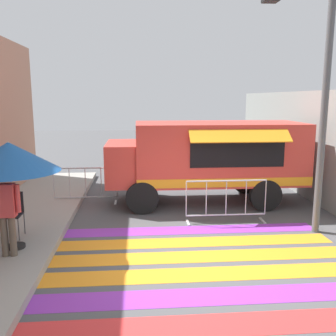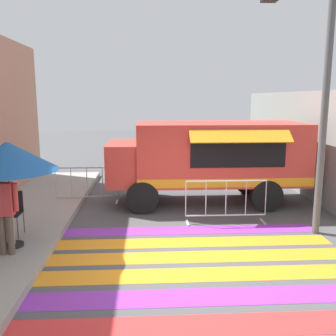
{
  "view_description": "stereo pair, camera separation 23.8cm",
  "coord_description": "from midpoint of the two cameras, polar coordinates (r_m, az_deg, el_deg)",
  "views": [
    {
      "loc": [
        -1.0,
        -6.94,
        3.09
      ],
      "look_at": [
        -0.24,
        2.53,
        1.32
      ],
      "focal_mm": 40.0,
      "sensor_mm": 36.0,
      "label": 1
    },
    {
      "loc": [
        -0.77,
        -6.96,
        3.09
      ],
      "look_at": [
        -0.24,
        2.53,
        1.32
      ],
      "focal_mm": 40.0,
      "sensor_mm": 36.0,
      "label": 2
    }
  ],
  "objects": [
    {
      "name": "traffic_signal_pole",
      "position": [
        8.81,
        19.7,
        18.21
      ],
      "size": [
        4.04,
        0.29,
        6.47
      ],
      "color": "#515456",
      "rests_on": "ground_plane"
    },
    {
      "name": "food_truck",
      "position": [
        11.09,
        6.25,
        1.97
      ],
      "size": [
        5.7,
        2.61,
        2.4
      ],
      "color": "#D13D33",
      "rests_on": "ground_plane"
    },
    {
      "name": "crosswalk_painted",
      "position": [
        7.27,
        4.23,
        -14.58
      ],
      "size": [
        6.4,
        4.36,
        0.01
      ],
      "color": "red",
      "rests_on": "ground_plane"
    },
    {
      "name": "folding_chair",
      "position": [
        8.76,
        -22.01,
        -5.8
      ],
      "size": [
        0.43,
        0.43,
        0.95
      ],
      "rotation": [
        0.0,
        0.0,
        0.34
      ],
      "color": "#4C4C51",
      "rests_on": "sidewalk_left"
    },
    {
      "name": "concrete_wall_right",
      "position": [
        11.33,
        24.27,
        2.37
      ],
      "size": [
        0.2,
        16.0,
        3.32
      ],
      "color": "gray",
      "rests_on": "ground_plane"
    },
    {
      "name": "barricade_front",
      "position": [
        9.51,
        9.52,
        -5.12
      ],
      "size": [
        2.04,
        0.44,
        1.1
      ],
      "color": "#B7BABF",
      "rests_on": "ground_plane"
    },
    {
      "name": "ground_plane",
      "position": [
        7.66,
        3.81,
        -13.26
      ],
      "size": [
        60.0,
        60.0,
        0.0
      ],
      "primitive_type": "plane",
      "color": "#4C4C4F"
    },
    {
      "name": "barricade_side",
      "position": [
        11.37,
        -11.65,
        -2.63
      ],
      "size": [
        1.87,
        0.44,
        1.1
      ],
      "color": "#B7BABF",
      "rests_on": "ground_plane"
    },
    {
      "name": "vendor_person",
      "position": [
        7.61,
        -22.86,
        -5.52
      ],
      "size": [
        0.53,
        0.22,
        1.64
      ],
      "rotation": [
        0.0,
        0.0,
        0.24
      ],
      "color": "brown",
      "rests_on": "sidewalk_left"
    },
    {
      "name": "patio_umbrella",
      "position": [
        7.79,
        -22.46,
        1.61
      ],
      "size": [
        1.91,
        1.91,
        2.12
      ],
      "color": "black",
      "rests_on": "sidewalk_left"
    }
  ]
}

